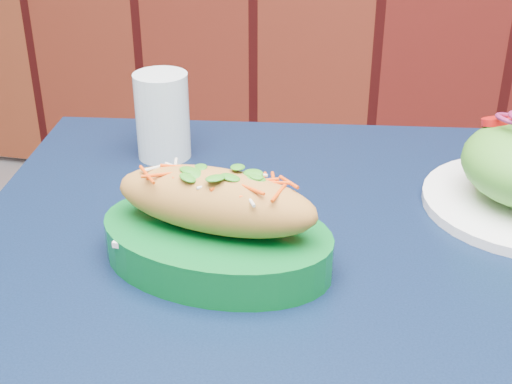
# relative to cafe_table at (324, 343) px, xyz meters

# --- Properties ---
(cafe_table) EXTENTS (0.91, 0.91, 0.75)m
(cafe_table) POSITION_rel_cafe_table_xyz_m (0.00, 0.00, 0.00)
(cafe_table) COLOR black
(cafe_table) RESTS_ON ground
(banh_mi_basket) EXTENTS (0.26, 0.19, 0.11)m
(banh_mi_basket) POSITION_rel_cafe_table_xyz_m (-0.11, -0.00, 0.13)
(banh_mi_basket) COLOR #066022
(banh_mi_basket) RESTS_ON cafe_table
(water_glass) EXTENTS (0.07, 0.07, 0.12)m
(water_glass) POSITION_rel_cafe_table_xyz_m (-0.25, 0.24, 0.15)
(water_glass) COLOR silver
(water_glass) RESTS_ON cafe_table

